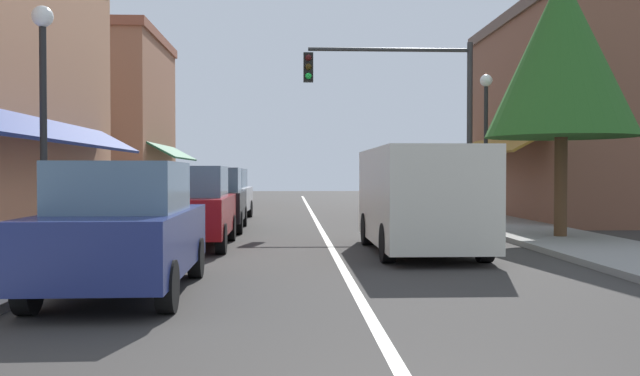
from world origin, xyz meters
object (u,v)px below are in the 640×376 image
object	(u,v)px
street_lamp_left_near	(43,90)
tree_right_near	(562,55)
parked_car_nearest_left	(124,229)
parked_car_far_left	(223,194)
parked_car_third_left	(213,199)
street_lamp_right_mid	(486,124)
traffic_signal_mast_arm	(412,99)
van_in_lane	(419,196)
parked_car_second_left	(190,207)

from	to	relation	value
street_lamp_left_near	tree_right_near	bearing A→B (deg)	21.52
parked_car_nearest_left	tree_right_near	bearing A→B (deg)	37.45
parked_car_far_left	parked_car_third_left	bearing A→B (deg)	-86.60
parked_car_third_left	tree_right_near	bearing A→B (deg)	-23.04
parked_car_third_left	street_lamp_right_mid	distance (m)	8.24
traffic_signal_mast_arm	street_lamp_left_near	distance (m)	12.57
van_in_lane	traffic_signal_mast_arm	world-z (taller)	traffic_signal_mast_arm
street_lamp_right_mid	tree_right_near	bearing A→B (deg)	-79.96
parked_car_second_left	parked_car_far_left	xyz separation A→B (m)	(-0.13, 8.91, 0.00)
street_lamp_right_mid	parked_car_third_left	bearing A→B (deg)	-176.87
parked_car_far_left	van_in_lane	bearing A→B (deg)	-62.34
parked_car_nearest_left	traffic_signal_mast_arm	world-z (taller)	traffic_signal_mast_arm
parked_car_nearest_left	street_lamp_right_mid	bearing A→B (deg)	52.56
traffic_signal_mast_arm	parked_car_third_left	bearing A→B (deg)	-162.00
street_lamp_right_mid	tree_right_near	distance (m)	4.18
parked_car_second_left	parked_car_far_left	size ratio (longest dim) A/B	0.99
parked_car_far_left	van_in_lane	size ratio (longest dim) A/B	0.80
traffic_signal_mast_arm	street_lamp_right_mid	size ratio (longest dim) A/B	1.27
parked_car_third_left	street_lamp_left_near	world-z (taller)	street_lamp_left_near
parked_car_nearest_left	street_lamp_left_near	bearing A→B (deg)	126.01
van_in_lane	street_lamp_left_near	xyz separation A→B (m)	(-6.83, -1.97, 1.89)
van_in_lane	street_lamp_right_mid	world-z (taller)	street_lamp_right_mid
traffic_signal_mast_arm	street_lamp_right_mid	distance (m)	2.59
van_in_lane	street_lamp_right_mid	size ratio (longest dim) A/B	1.15
street_lamp_left_near	parked_car_third_left	bearing A→B (deg)	75.19
parked_car_third_left	traffic_signal_mast_arm	bearing A→B (deg)	16.82
street_lamp_left_near	traffic_signal_mast_arm	bearing A→B (deg)	50.07
parked_car_far_left	street_lamp_left_near	distance (m)	12.43
traffic_signal_mast_arm	tree_right_near	world-z (taller)	tree_right_near
van_in_lane	parked_car_third_left	bearing A→B (deg)	129.95
parked_car_second_left	street_lamp_left_near	world-z (taller)	street_lamp_left_near
parked_car_third_left	tree_right_near	world-z (taller)	tree_right_near
parked_car_far_left	street_lamp_left_near	size ratio (longest dim) A/B	0.93
parked_car_far_left	street_lamp_left_near	world-z (taller)	street_lamp_left_near
parked_car_nearest_left	street_lamp_left_near	xyz separation A→B (m)	(-1.97, 2.63, 2.16)
parked_car_third_left	parked_car_far_left	size ratio (longest dim) A/B	1.00
parked_car_nearest_left	traffic_signal_mast_arm	bearing A→B (deg)	62.84
van_in_lane	tree_right_near	bearing A→B (deg)	29.97
parked_car_far_left	tree_right_near	distance (m)	12.31
parked_car_far_left	street_lamp_right_mid	xyz separation A→B (m)	(8.07, -4.00, 2.19)
parked_car_third_left	street_lamp_right_mid	bearing A→B (deg)	1.95
traffic_signal_mast_arm	parked_car_far_left	bearing A→B (deg)	158.05
parked_car_second_left	traffic_signal_mast_arm	world-z (taller)	traffic_signal_mast_arm
parked_car_third_left	traffic_signal_mast_arm	world-z (taller)	traffic_signal_mast_arm
traffic_signal_mast_arm	parked_car_second_left	bearing A→B (deg)	-133.17
tree_right_near	parked_car_third_left	bearing A→B (deg)	158.14
parked_car_far_left	van_in_lane	distance (m)	11.27
parked_car_nearest_left	parked_car_second_left	bearing A→B (deg)	88.77
parked_car_nearest_left	parked_car_second_left	distance (m)	5.81
parked_car_nearest_left	tree_right_near	world-z (taller)	tree_right_near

